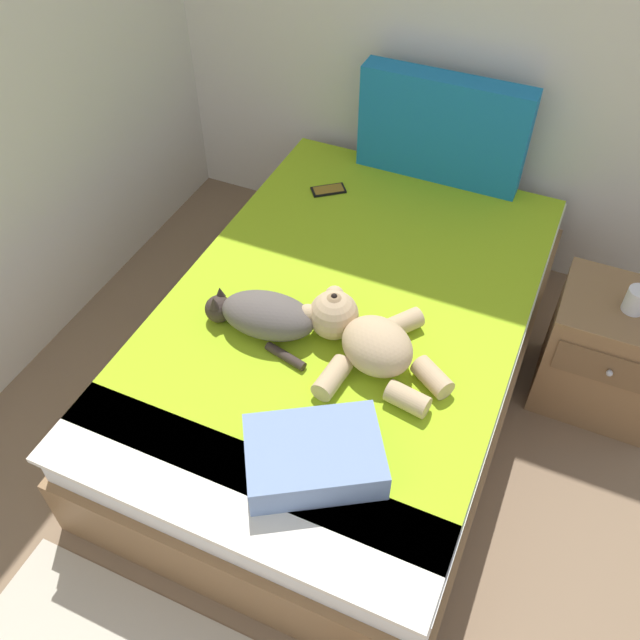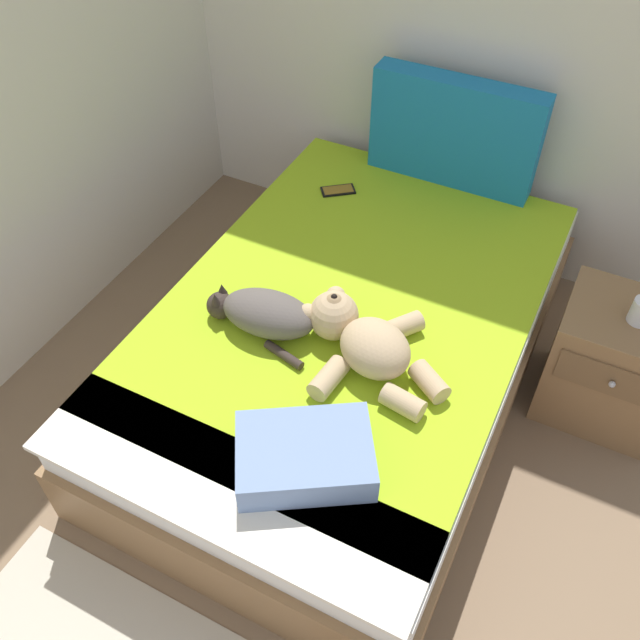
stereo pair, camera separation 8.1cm
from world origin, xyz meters
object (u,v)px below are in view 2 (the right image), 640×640
object	(u,v)px
teddy_bear	(363,340)
cell_phone	(338,190)
cat	(263,313)
bed	(346,348)
throw_pillow	(305,456)
patterned_cushion	(454,132)
nightstand	(613,363)

from	to	relation	value
teddy_bear	cell_phone	distance (m)	0.97
teddy_bear	cat	bearing A→B (deg)	-174.76
bed	teddy_bear	size ratio (longest dim) A/B	3.47
cat	throw_pillow	bearing A→B (deg)	-48.07
patterned_cushion	nightstand	distance (m)	1.16
cell_phone	nightstand	xyz separation A→B (m)	(1.30, -0.26, -0.22)
throw_pillow	nightstand	xyz separation A→B (m)	(0.78, 1.05, -0.27)
bed	nightstand	bearing A→B (deg)	21.16
bed	throw_pillow	bearing A→B (deg)	-75.52
teddy_bear	throw_pillow	distance (m)	0.48
teddy_bear	cell_phone	size ratio (longest dim) A/B	3.63
patterned_cushion	teddy_bear	distance (m)	1.15
cat	teddy_bear	size ratio (longest dim) A/B	0.74
nightstand	cell_phone	bearing A→B (deg)	168.89
bed	patterned_cushion	size ratio (longest dim) A/B	2.77
patterned_cushion	bed	bearing A→B (deg)	-93.35
cell_phone	throw_pillow	size ratio (longest dim) A/B	0.40
patterned_cushion	nightstand	world-z (taller)	patterned_cushion
bed	cell_phone	bearing A→B (deg)	118.80
nightstand	teddy_bear	bearing A→B (deg)	-144.60
bed	nightstand	xyz separation A→B (m)	(0.96, 0.37, 0.02)
throw_pillow	nightstand	world-z (taller)	throw_pillow
cell_phone	nightstand	bearing A→B (deg)	-11.11
cat	cell_phone	xyz separation A→B (m)	(-0.12, 0.86, -0.07)
nightstand	patterned_cushion	bearing A→B (deg)	147.93
bed	throw_pillow	world-z (taller)	throw_pillow
patterned_cushion	teddy_bear	xyz separation A→B (m)	(0.09, -1.14, -0.16)
cell_phone	throw_pillow	bearing A→B (deg)	-68.30
cat	throw_pillow	distance (m)	0.59
throw_pillow	patterned_cushion	bearing A→B (deg)	94.28
bed	patterned_cushion	distance (m)	1.05
bed	patterned_cushion	bearing A→B (deg)	86.65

